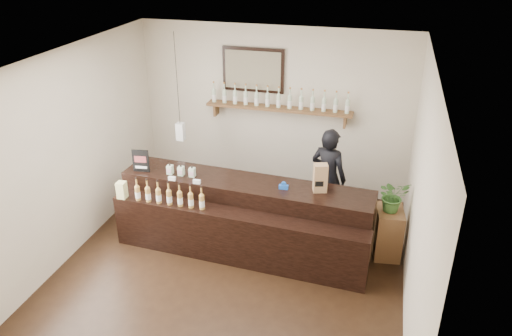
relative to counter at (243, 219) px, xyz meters
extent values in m
plane|color=black|center=(-0.02, -0.57, -0.47)|extent=(5.00, 5.00, 0.00)
plane|color=beige|center=(-0.02, 1.93, 0.93)|extent=(4.50, 0.00, 4.50)
plane|color=beige|center=(-0.02, -3.07, 0.93)|extent=(4.50, 0.00, 4.50)
plane|color=beige|center=(-2.27, -0.57, 0.93)|extent=(0.00, 5.00, 5.00)
plane|color=beige|center=(2.23, -0.57, 0.93)|extent=(0.00, 5.00, 5.00)
plane|color=white|center=(-0.02, -0.57, 2.33)|extent=(5.00, 5.00, 0.00)
cube|color=brown|center=(0.08, 1.80, 1.03)|extent=(2.40, 0.25, 0.04)
cube|color=brown|center=(-1.00, 1.83, 0.91)|extent=(0.04, 0.20, 0.20)
cube|color=brown|center=(1.16, 1.83, 0.91)|extent=(0.04, 0.20, 0.20)
cube|color=black|center=(-0.37, 1.90, 1.61)|extent=(1.02, 0.04, 0.72)
cube|color=#4D4231|center=(-0.37, 1.88, 1.61)|extent=(0.92, 0.01, 0.62)
cube|color=white|center=(-1.32, 1.03, 0.78)|extent=(0.12, 0.12, 0.28)
cylinder|color=black|center=(-1.32, 1.03, 1.63)|extent=(0.01, 0.01, 1.41)
cylinder|color=beige|center=(-1.02, 1.80, 1.16)|extent=(0.07, 0.07, 0.20)
cone|color=beige|center=(-1.02, 1.80, 1.28)|extent=(0.07, 0.07, 0.05)
cylinder|color=beige|center=(-1.02, 1.80, 1.34)|extent=(0.02, 0.02, 0.07)
cylinder|color=#BE7B38|center=(-1.02, 1.80, 1.39)|extent=(0.03, 0.03, 0.02)
cylinder|color=white|center=(-1.02, 1.80, 1.14)|extent=(0.07, 0.07, 0.09)
cylinder|color=beige|center=(-0.83, 1.80, 1.16)|extent=(0.07, 0.07, 0.20)
cone|color=beige|center=(-0.83, 1.80, 1.28)|extent=(0.07, 0.07, 0.05)
cylinder|color=beige|center=(-0.83, 1.80, 1.34)|extent=(0.02, 0.02, 0.07)
cylinder|color=#BE7B38|center=(-0.83, 1.80, 1.39)|extent=(0.03, 0.03, 0.02)
cylinder|color=white|center=(-0.83, 1.80, 1.14)|extent=(0.07, 0.07, 0.09)
cylinder|color=beige|center=(-0.65, 1.80, 1.16)|extent=(0.07, 0.07, 0.20)
cone|color=beige|center=(-0.65, 1.80, 1.28)|extent=(0.07, 0.07, 0.05)
cylinder|color=beige|center=(-0.65, 1.80, 1.34)|extent=(0.02, 0.02, 0.07)
cylinder|color=#BE7B38|center=(-0.65, 1.80, 1.39)|extent=(0.03, 0.03, 0.02)
cylinder|color=white|center=(-0.65, 1.80, 1.14)|extent=(0.07, 0.07, 0.09)
cylinder|color=beige|center=(-0.47, 1.80, 1.16)|extent=(0.07, 0.07, 0.20)
cone|color=beige|center=(-0.47, 1.80, 1.28)|extent=(0.07, 0.07, 0.05)
cylinder|color=beige|center=(-0.47, 1.80, 1.34)|extent=(0.02, 0.02, 0.07)
cylinder|color=#BE7B38|center=(-0.47, 1.80, 1.39)|extent=(0.03, 0.03, 0.02)
cylinder|color=white|center=(-0.47, 1.80, 1.14)|extent=(0.07, 0.07, 0.09)
cylinder|color=beige|center=(-0.28, 1.80, 1.16)|extent=(0.07, 0.07, 0.20)
cone|color=beige|center=(-0.28, 1.80, 1.28)|extent=(0.07, 0.07, 0.05)
cylinder|color=beige|center=(-0.28, 1.80, 1.34)|extent=(0.02, 0.02, 0.07)
cylinder|color=#BE7B38|center=(-0.28, 1.80, 1.39)|extent=(0.03, 0.03, 0.02)
cylinder|color=white|center=(-0.28, 1.80, 1.14)|extent=(0.07, 0.07, 0.09)
cylinder|color=beige|center=(-0.10, 1.80, 1.16)|extent=(0.07, 0.07, 0.20)
cone|color=beige|center=(-0.10, 1.80, 1.28)|extent=(0.07, 0.07, 0.05)
cylinder|color=beige|center=(-0.10, 1.80, 1.34)|extent=(0.02, 0.02, 0.07)
cylinder|color=#BE7B38|center=(-0.10, 1.80, 1.39)|extent=(0.03, 0.03, 0.02)
cylinder|color=white|center=(-0.10, 1.80, 1.14)|extent=(0.07, 0.07, 0.09)
cylinder|color=beige|center=(0.08, 1.80, 1.16)|extent=(0.07, 0.07, 0.20)
cone|color=beige|center=(0.08, 1.80, 1.28)|extent=(0.07, 0.07, 0.05)
cylinder|color=beige|center=(0.08, 1.80, 1.34)|extent=(0.02, 0.02, 0.07)
cylinder|color=#BE7B38|center=(0.08, 1.80, 1.39)|extent=(0.03, 0.03, 0.02)
cylinder|color=white|center=(0.08, 1.80, 1.14)|extent=(0.07, 0.07, 0.09)
cylinder|color=beige|center=(0.27, 1.80, 1.16)|extent=(0.07, 0.07, 0.20)
cone|color=beige|center=(0.27, 1.80, 1.28)|extent=(0.07, 0.07, 0.05)
cylinder|color=beige|center=(0.27, 1.80, 1.34)|extent=(0.02, 0.02, 0.07)
cylinder|color=#BE7B38|center=(0.27, 1.80, 1.39)|extent=(0.03, 0.03, 0.02)
cylinder|color=white|center=(0.27, 1.80, 1.14)|extent=(0.07, 0.07, 0.09)
cylinder|color=beige|center=(0.45, 1.80, 1.16)|extent=(0.07, 0.07, 0.20)
cone|color=beige|center=(0.45, 1.80, 1.28)|extent=(0.07, 0.07, 0.05)
cylinder|color=beige|center=(0.45, 1.80, 1.34)|extent=(0.02, 0.02, 0.07)
cylinder|color=#BE7B38|center=(0.45, 1.80, 1.39)|extent=(0.03, 0.03, 0.02)
cylinder|color=white|center=(0.45, 1.80, 1.14)|extent=(0.07, 0.07, 0.09)
cylinder|color=beige|center=(0.63, 1.80, 1.16)|extent=(0.07, 0.07, 0.20)
cone|color=beige|center=(0.63, 1.80, 1.28)|extent=(0.07, 0.07, 0.05)
cylinder|color=beige|center=(0.63, 1.80, 1.34)|extent=(0.02, 0.02, 0.07)
cylinder|color=#BE7B38|center=(0.63, 1.80, 1.39)|extent=(0.03, 0.03, 0.02)
cylinder|color=white|center=(0.63, 1.80, 1.14)|extent=(0.07, 0.07, 0.09)
cylinder|color=beige|center=(0.82, 1.80, 1.16)|extent=(0.07, 0.07, 0.20)
cone|color=beige|center=(0.82, 1.80, 1.28)|extent=(0.07, 0.07, 0.05)
cylinder|color=beige|center=(0.82, 1.80, 1.34)|extent=(0.02, 0.02, 0.07)
cylinder|color=#BE7B38|center=(0.82, 1.80, 1.39)|extent=(0.03, 0.03, 0.02)
cylinder|color=white|center=(0.82, 1.80, 1.14)|extent=(0.07, 0.07, 0.09)
cylinder|color=beige|center=(1.00, 1.80, 1.16)|extent=(0.07, 0.07, 0.20)
cone|color=beige|center=(1.00, 1.80, 1.28)|extent=(0.07, 0.07, 0.05)
cylinder|color=beige|center=(1.00, 1.80, 1.34)|extent=(0.02, 0.02, 0.07)
cylinder|color=#BE7B38|center=(1.00, 1.80, 1.39)|extent=(0.03, 0.03, 0.02)
cylinder|color=white|center=(1.00, 1.80, 1.14)|extent=(0.07, 0.07, 0.09)
cylinder|color=beige|center=(1.18, 1.80, 1.16)|extent=(0.07, 0.07, 0.20)
cone|color=beige|center=(1.18, 1.80, 1.28)|extent=(0.07, 0.07, 0.05)
cylinder|color=beige|center=(1.18, 1.80, 1.34)|extent=(0.02, 0.02, 0.07)
cylinder|color=#BE7B38|center=(1.18, 1.80, 1.39)|extent=(0.03, 0.03, 0.02)
cylinder|color=white|center=(1.18, 1.80, 1.14)|extent=(0.07, 0.07, 0.09)
cube|color=black|center=(0.01, 0.13, 0.03)|extent=(3.58, 0.84, 0.99)
cube|color=black|center=(0.01, -0.34, -0.09)|extent=(3.56, 0.53, 0.75)
cube|color=white|center=(-0.98, -0.10, 0.55)|extent=(0.10, 0.04, 0.05)
cube|color=white|center=(-0.62, -0.10, 0.55)|extent=(0.10, 0.04, 0.05)
cube|color=#CFCE7F|center=(-1.64, -0.34, 0.35)|extent=(0.12, 0.12, 0.12)
cube|color=#CFCE7F|center=(-1.64, -0.34, 0.47)|extent=(0.12, 0.12, 0.12)
cube|color=beige|center=(-1.09, 0.08, 0.59)|extent=(0.08, 0.08, 0.13)
cube|color=#D2A3B1|center=(-1.09, 0.03, 0.59)|extent=(0.07, 0.00, 0.06)
cylinder|color=black|center=(-1.09, 0.08, 0.68)|extent=(0.02, 0.02, 0.03)
cube|color=beige|center=(-0.92, 0.08, 0.59)|extent=(0.08, 0.08, 0.13)
cube|color=#D2A3B1|center=(-0.92, 0.03, 0.59)|extent=(0.07, 0.00, 0.06)
cylinder|color=black|center=(-0.92, 0.08, 0.68)|extent=(0.02, 0.02, 0.03)
cube|color=beige|center=(-0.75, 0.08, 0.59)|extent=(0.08, 0.08, 0.13)
cube|color=#D2A3B1|center=(-0.75, 0.03, 0.59)|extent=(0.07, 0.00, 0.06)
cylinder|color=black|center=(-0.75, 0.08, 0.68)|extent=(0.02, 0.02, 0.03)
cylinder|color=#B2833C|center=(-1.40, -0.34, 0.39)|extent=(0.07, 0.07, 0.20)
cone|color=#B2833C|center=(-1.40, -0.34, 0.51)|extent=(0.07, 0.07, 0.05)
cylinder|color=#B2833C|center=(-1.40, -0.34, 0.57)|extent=(0.02, 0.02, 0.07)
cylinder|color=black|center=(-1.40, -0.34, 0.62)|extent=(0.03, 0.03, 0.02)
cylinder|color=white|center=(-1.40, -0.34, 0.37)|extent=(0.07, 0.07, 0.09)
cylinder|color=#B2833C|center=(-1.25, -0.34, 0.39)|extent=(0.07, 0.07, 0.20)
cone|color=#B2833C|center=(-1.25, -0.34, 0.51)|extent=(0.07, 0.07, 0.05)
cylinder|color=#B2833C|center=(-1.25, -0.34, 0.57)|extent=(0.02, 0.02, 0.07)
cylinder|color=black|center=(-1.25, -0.34, 0.62)|extent=(0.03, 0.03, 0.02)
cylinder|color=white|center=(-1.25, -0.34, 0.37)|extent=(0.07, 0.07, 0.09)
cylinder|color=#B2833C|center=(-1.09, -0.34, 0.39)|extent=(0.07, 0.07, 0.20)
cone|color=#B2833C|center=(-1.09, -0.34, 0.51)|extent=(0.07, 0.07, 0.05)
cylinder|color=#B2833C|center=(-1.09, -0.34, 0.57)|extent=(0.02, 0.02, 0.07)
cylinder|color=black|center=(-1.09, -0.34, 0.62)|extent=(0.03, 0.03, 0.02)
cylinder|color=white|center=(-1.09, -0.34, 0.37)|extent=(0.07, 0.07, 0.09)
cylinder|color=#B2833C|center=(-0.93, -0.34, 0.39)|extent=(0.07, 0.07, 0.20)
cone|color=#B2833C|center=(-0.93, -0.34, 0.51)|extent=(0.07, 0.07, 0.05)
cylinder|color=#B2833C|center=(-0.93, -0.34, 0.57)|extent=(0.02, 0.02, 0.07)
cylinder|color=black|center=(-0.93, -0.34, 0.62)|extent=(0.03, 0.03, 0.02)
cylinder|color=white|center=(-0.93, -0.34, 0.37)|extent=(0.07, 0.07, 0.09)
cylinder|color=#B2833C|center=(-0.78, -0.34, 0.39)|extent=(0.07, 0.07, 0.20)
cone|color=#B2833C|center=(-0.78, -0.34, 0.51)|extent=(0.07, 0.07, 0.05)
cylinder|color=#B2833C|center=(-0.78, -0.34, 0.57)|extent=(0.02, 0.02, 0.07)
cylinder|color=black|center=(-0.78, -0.34, 0.62)|extent=(0.03, 0.03, 0.02)
cylinder|color=white|center=(-0.78, -0.34, 0.37)|extent=(0.07, 0.07, 0.09)
cylinder|color=#B2833C|center=(-0.62, -0.34, 0.39)|extent=(0.07, 0.07, 0.20)
cone|color=#B2833C|center=(-0.62, -0.34, 0.51)|extent=(0.07, 0.07, 0.05)
cylinder|color=#B2833C|center=(-0.62, -0.34, 0.57)|extent=(0.02, 0.02, 0.07)
cylinder|color=black|center=(-0.62, -0.34, 0.62)|extent=(0.03, 0.03, 0.02)
cylinder|color=white|center=(-0.62, -0.34, 0.37)|extent=(0.07, 0.07, 0.09)
cylinder|color=#B2833C|center=(-0.46, -0.34, 0.39)|extent=(0.07, 0.07, 0.20)
cone|color=#B2833C|center=(-0.46, -0.34, 0.51)|extent=(0.07, 0.07, 0.05)
cylinder|color=#B2833C|center=(-0.46, -0.34, 0.57)|extent=(0.02, 0.02, 0.07)
cylinder|color=black|center=(-0.46, -0.34, 0.62)|extent=(0.03, 0.03, 0.02)
cylinder|color=white|center=(-0.46, -0.34, 0.37)|extent=(0.07, 0.07, 0.09)
cube|color=black|center=(-1.52, 0.04, 0.69)|extent=(0.24, 0.05, 0.34)
cube|color=#923537|center=(-1.52, 0.03, 0.72)|extent=(0.17, 0.02, 0.10)
cube|color=white|center=(-1.52, 0.03, 0.60)|extent=(0.17, 0.02, 0.04)
cube|color=#A47B4F|center=(1.03, 0.12, 0.72)|extent=(0.21, 0.18, 0.39)
cube|color=black|center=(1.03, 0.05, 0.66)|extent=(0.11, 0.03, 0.08)
cube|color=blue|center=(0.56, 0.05, 0.55)|extent=(0.13, 0.06, 0.06)
cylinder|color=blue|center=(0.56, 0.05, 0.60)|extent=(0.07, 0.03, 0.07)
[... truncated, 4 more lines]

